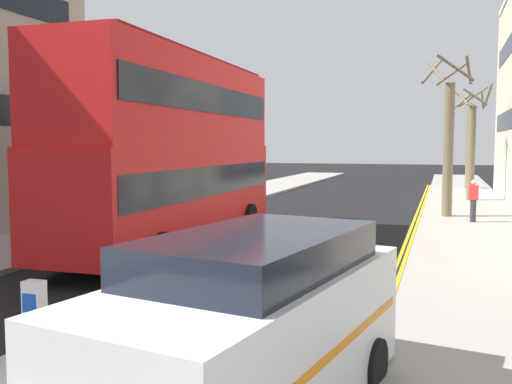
# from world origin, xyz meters

# --- Properties ---
(sidewalk_right) EXTENTS (4.00, 80.00, 0.14)m
(sidewalk_right) POSITION_xyz_m (6.50, 16.00, 0.07)
(sidewalk_right) COLOR #9E9991
(sidewalk_right) RESTS_ON ground
(sidewalk_left) EXTENTS (4.00, 80.00, 0.14)m
(sidewalk_left) POSITION_xyz_m (-6.50, 16.00, 0.07)
(sidewalk_left) COLOR #9E9991
(sidewalk_left) RESTS_ON ground
(kerb_line_outer) EXTENTS (0.10, 56.00, 0.01)m
(kerb_line_outer) POSITION_xyz_m (4.40, 14.00, 0.00)
(kerb_line_outer) COLOR yellow
(kerb_line_outer) RESTS_ON ground
(kerb_line_inner) EXTENTS (0.10, 56.00, 0.01)m
(kerb_line_inner) POSITION_xyz_m (4.24, 14.00, 0.00)
(kerb_line_inner) COLOR yellow
(kerb_line_inner) RESTS_ON ground
(traffic_island) EXTENTS (1.10, 2.20, 0.10)m
(traffic_island) POSITION_xyz_m (0.00, 2.74, 0.05)
(traffic_island) COLOR #9E9991
(traffic_island) RESTS_ON ground
(keep_left_bollard) EXTENTS (0.36, 0.28, 1.11)m
(keep_left_bollard) POSITION_xyz_m (0.00, 2.74, 0.61)
(keep_left_bollard) COLOR silver
(keep_left_bollard) RESTS_ON traffic_island
(double_decker_bus_away) EXTENTS (2.90, 10.84, 5.64)m
(double_decker_bus_away) POSITION_xyz_m (-2.26, 11.58, 3.03)
(double_decker_bus_away) COLOR red
(double_decker_bus_away) RESTS_ON ground
(taxi_minivan) EXTENTS (2.72, 5.07, 2.12)m
(taxi_minivan) POSITION_xyz_m (3.36, 2.01, 1.07)
(taxi_minivan) COLOR white
(taxi_minivan) RESTS_ON ground
(pedestrian_far) EXTENTS (0.34, 0.22, 1.62)m
(pedestrian_far) POSITION_xyz_m (6.44, 19.44, 0.99)
(pedestrian_far) COLOR #2D2D38
(pedestrian_far) RESTS_ON sidewalk_right
(street_tree_near) EXTENTS (1.77, 1.72, 6.12)m
(street_tree_near) POSITION_xyz_m (6.72, 28.77, 3.02)
(street_tree_near) COLOR #6B6047
(street_tree_near) RESTS_ON sidewalk_right
(street_tree_mid) EXTENTS (2.03, 2.12, 6.54)m
(street_tree_mid) POSITION_xyz_m (6.90, 37.41, 3.19)
(street_tree_mid) COLOR #6B6047
(street_tree_mid) RESTS_ON sidewalk_right
(street_tree_far) EXTENTS (2.06, 2.09, 6.61)m
(street_tree_far) POSITION_xyz_m (5.49, 21.04, 3.25)
(street_tree_far) COLOR #6B6047
(street_tree_far) RESTS_ON sidewalk_right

